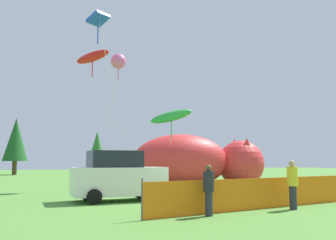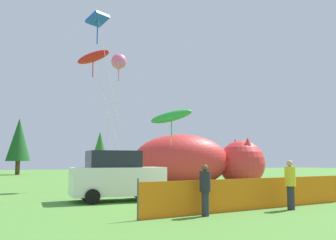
{
  "view_description": "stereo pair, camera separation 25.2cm",
  "coord_description": "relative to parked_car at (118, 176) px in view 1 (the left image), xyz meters",
  "views": [
    {
      "loc": [
        -6.78,
        -15.06,
        1.72
      ],
      "look_at": [
        1.08,
        4.67,
        4.03
      ],
      "focal_mm": 40.0,
      "sensor_mm": 36.0,
      "label": 1
    },
    {
      "loc": [
        -6.54,
        -15.16,
        1.72
      ],
      "look_at": [
        1.08,
        4.67,
        4.03
      ],
      "focal_mm": 40.0,
      "sensor_mm": 36.0,
      "label": 2
    }
  ],
  "objects": [
    {
      "name": "ground_plane",
      "position": [
        2.78,
        -0.81,
        -1.04
      ],
      "size": [
        120.0,
        120.0,
        0.0
      ],
      "primitive_type": "plane",
      "color": "#548C38"
    },
    {
      "name": "parked_car",
      "position": [
        0.0,
        0.0,
        0.0
      ],
      "size": [
        3.9,
        2.04,
        2.14
      ],
      "rotation": [
        0.0,
        0.0,
        0.0
      ],
      "color": "white",
      "rests_on": "ground"
    },
    {
      "name": "folding_chair",
      "position": [
        5.47,
        -2.52,
        -0.5
      ],
      "size": [
        0.56,
        0.56,
        0.91
      ],
      "rotation": [
        0.0,
        0.0,
        1.71
      ],
      "color": "#1959A5",
      "rests_on": "ground"
    },
    {
      "name": "inflatable_cat",
      "position": [
        6.71,
        5.97,
        0.53
      ],
      "size": [
        8.94,
        4.23,
        3.39
      ],
      "rotation": [
        0.0,
        0.0,
        -0.14
      ],
      "color": "red",
      "rests_on": "ground"
    },
    {
      "name": "safety_fence",
      "position": [
        4.07,
        -4.48,
        -0.49
      ],
      "size": [
        9.42,
        1.76,
        1.2
      ],
      "rotation": [
        0.0,
        0.0,
        0.18
      ],
      "color": "orange",
      "rests_on": "ground"
    },
    {
      "name": "spectator_in_yellow_shirt",
      "position": [
        1.58,
        -5.33,
        -0.17
      ],
      "size": [
        0.35,
        0.35,
        1.6
      ],
      "color": "#2D2D38",
      "rests_on": "ground"
    },
    {
      "name": "spectator_in_green_shirt",
      "position": [
        5.09,
        -5.04,
        -0.09
      ],
      "size": [
        0.38,
        0.38,
        1.73
      ],
      "color": "#2D2D38",
      "rests_on": "ground"
    },
    {
      "name": "kite_pink_octopus",
      "position": [
        1.75,
        7.2,
        7.04
      ],
      "size": [
        1.64,
        0.99,
        8.6
      ],
      "color": "silver",
      "rests_on": "ground"
    },
    {
      "name": "kite_red_lizard",
      "position": [
        0.09,
        7.2,
        7.15
      ],
      "size": [
        3.21,
        2.63,
        8.8
      ],
      "color": "silver",
      "rests_on": "ground"
    },
    {
      "name": "kite_blue_box",
      "position": [
        -0.5,
        2.3,
        7.61
      ],
      "size": [
        2.59,
        1.23,
        9.08
      ],
      "color": "silver",
      "rests_on": "ground"
    },
    {
      "name": "kite_green_fish",
      "position": [
        4.43,
        4.75,
        3.32
      ],
      "size": [
        2.64,
        1.52,
        5.02
      ],
      "color": "silver",
      "rests_on": "ground"
    },
    {
      "name": "horizon_tree_west",
      "position": [
        6.62,
        38.84,
        2.63
      ],
      "size": [
        2.5,
        2.5,
        5.98
      ],
      "color": "brown",
      "rests_on": "ground"
    },
    {
      "name": "horizon_tree_mid",
      "position": [
        -4.42,
        33.73,
        3.24
      ],
      "size": [
        2.92,
        2.92,
        6.97
      ],
      "color": "brown",
      "rests_on": "ground"
    }
  ]
}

